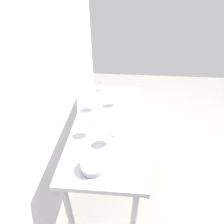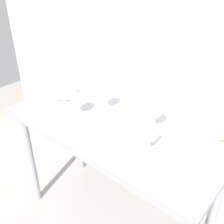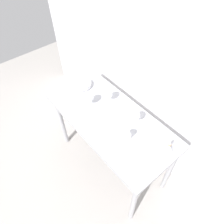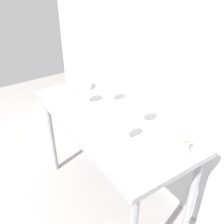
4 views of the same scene
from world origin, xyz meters
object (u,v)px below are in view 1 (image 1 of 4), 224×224
(wine_glass_near_right, at_px, (119,96))
(tasting_bowl, at_px, (93,166))
(tasting_sheet_lower, at_px, (100,100))
(wine_glass_far_left, at_px, (93,124))
(wine_glass_far_right, at_px, (98,99))
(decanter_funnel, at_px, (102,87))
(tasting_sheet_upper, at_px, (103,117))
(wine_glass_near_left, at_px, (113,133))

(wine_glass_near_right, bearing_deg, tasting_bowl, 170.06)
(tasting_sheet_lower, bearing_deg, wine_glass_far_left, 176.60)
(wine_glass_far_right, distance_m, tasting_sheet_lower, 0.21)
(wine_glass_near_right, distance_m, decanter_funnel, 0.37)
(wine_glass_near_right, bearing_deg, tasting_sheet_upper, 148.34)
(wine_glass_far_left, bearing_deg, wine_glass_far_right, 1.07)
(wine_glass_near_right, relative_size, wine_glass_far_left, 0.95)
(tasting_sheet_lower, xyz_separation_m, decanter_funnel, (0.22, 0.01, 0.04))
(wine_glass_far_right, bearing_deg, wine_glass_near_right, -64.01)
(wine_glass_far_left, distance_m, tasting_bowl, 0.37)
(wine_glass_far_right, bearing_deg, decanter_funnel, 2.40)
(wine_glass_near_left, height_order, tasting_sheet_upper, wine_glass_near_left)
(wine_glass_far_right, relative_size, wine_glass_near_left, 1.06)
(wine_glass_far_right, height_order, tasting_sheet_lower, wine_glass_far_right)
(wine_glass_far_left, xyz_separation_m, tasting_sheet_upper, (0.24, -0.05, -0.12))
(tasting_sheet_upper, bearing_deg, wine_glass_far_left, 163.70)
(wine_glass_far_right, xyz_separation_m, wine_glass_near_left, (-0.47, -0.18, -0.01))
(wine_glass_far_left, bearing_deg, tasting_sheet_upper, -11.81)
(wine_glass_far_left, height_order, wine_glass_far_right, wine_glass_far_right)
(wine_glass_near_right, xyz_separation_m, decanter_funnel, (0.29, 0.22, -0.06))
(tasting_sheet_upper, distance_m, decanter_funnel, 0.54)
(wine_glass_far_right, xyz_separation_m, tasting_sheet_lower, (0.17, 0.00, -0.12))
(tasting_bowl, xyz_separation_m, decanter_funnel, (1.13, 0.07, 0.02))
(wine_glass_near_left, bearing_deg, tasting_bowl, 155.79)
(wine_glass_far_right, distance_m, wine_glass_near_left, 0.50)
(tasting_bowl, bearing_deg, decanter_funnel, 3.78)
(tasting_sheet_upper, distance_m, tasting_bowl, 0.60)
(wine_glass_far_left, bearing_deg, decanter_funnel, 1.75)
(wine_glass_near_left, height_order, tasting_bowl, wine_glass_near_left)
(wine_glass_near_right, distance_m, tasting_sheet_upper, 0.30)
(wine_glass_far_right, bearing_deg, tasting_bowl, -175.50)
(wine_glass_far_left, xyz_separation_m, tasting_sheet_lower, (0.55, 0.01, -0.12))
(wine_glass_near_left, bearing_deg, wine_glass_near_right, -2.67)
(wine_glass_far_left, relative_size, wine_glass_far_right, 0.98)
(tasting_sheet_upper, height_order, decanter_funnel, decanter_funnel)
(tasting_sheet_upper, xyz_separation_m, tasting_sheet_lower, (0.31, 0.06, 0.00))
(wine_glass_far_left, distance_m, tasting_sheet_upper, 0.27)
(decanter_funnel, bearing_deg, wine_glass_near_left, -167.24)
(decanter_funnel, bearing_deg, wine_glass_near_right, -142.63)
(wine_glass_near_right, height_order, decanter_funnel, wine_glass_near_right)
(wine_glass_far_right, relative_size, decanter_funnel, 1.17)
(tasting_sheet_lower, relative_size, decanter_funnel, 1.89)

